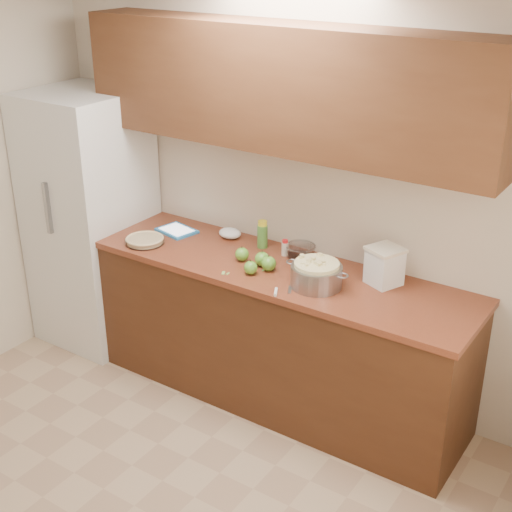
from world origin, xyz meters
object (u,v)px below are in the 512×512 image
Objects in this scene: pie at (145,240)px; flour_canister at (384,266)px; tablet at (177,231)px; colander at (316,275)px.

pie is 1.08× the size of flour_canister.
pie reaches higher than tablet.
flour_canister is at bearing 14.46° from tablet.
pie is 1.55m from flour_canister.
flour_canister reaches higher than colander.
colander is at bearing 3.34° from tablet.
tablet is at bearing -177.77° from flour_canister.
tablet is at bearing 171.11° from colander.
colander is (1.22, 0.08, 0.05)m from pie.
pie is 1.22m from colander.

